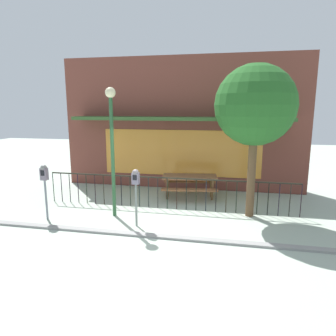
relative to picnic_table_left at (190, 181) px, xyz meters
name	(u,v)px	position (x,y,z in m)	size (l,w,h in m)	color
ground	(154,230)	(-0.52, -2.89, -0.61)	(40.00, 40.00, 0.00)	#A4B1A2
pub_storefront	(182,124)	(-0.52, 1.45, 1.80)	(8.99, 1.46, 4.83)	#4C2620
patio_fence_front	(167,187)	(-0.52, -1.20, 0.05)	(7.58, 0.04, 0.97)	black
picnic_table_left	(190,181)	(0.00, 0.00, 0.00)	(1.97, 1.59, 0.79)	brown
parking_meter_near	(44,178)	(-3.54, -2.75, 0.56)	(0.18, 0.17, 1.52)	slate
parking_meter_far	(136,183)	(-1.01, -2.72, 0.54)	(0.18, 0.17, 1.49)	slate
street_tree	(255,106)	(1.89, -1.35, 2.43)	(2.15, 2.15, 4.14)	brown
street_lamp	(112,133)	(-1.85, -2.11, 1.73)	(0.28, 0.28, 3.53)	#28532F
curb_edge	(149,236)	(-0.52, -3.30, -0.61)	(12.59, 0.20, 0.11)	gray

